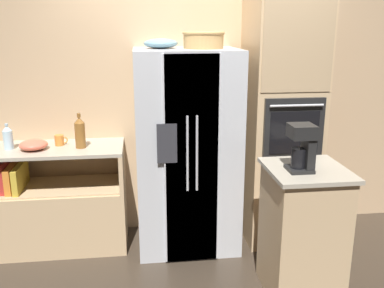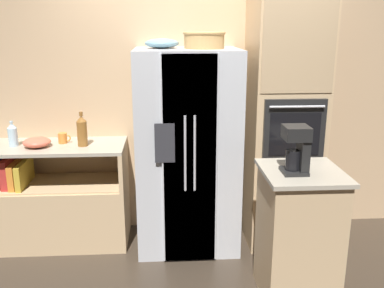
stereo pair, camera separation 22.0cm
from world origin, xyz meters
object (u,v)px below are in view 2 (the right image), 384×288
(refrigerator, at_px, (187,151))
(fruit_bowl, at_px, (162,43))
(bottle_short, at_px, (13,134))
(coffee_maker, at_px, (298,148))
(wicker_basket, at_px, (204,39))
(bottle_tall, at_px, (82,131))
(mug, at_px, (63,138))
(mixing_bowl, at_px, (37,142))
(wall_oven, at_px, (283,120))

(refrigerator, relative_size, fruit_bowl, 6.15)
(bottle_short, bearing_deg, coffee_maker, -24.16)
(wicker_basket, xyz_separation_m, coffee_maker, (0.55, -0.92, -0.68))
(fruit_bowl, relative_size, bottle_tall, 0.95)
(mug, distance_m, mixing_bowl, 0.23)
(fruit_bowl, xyz_separation_m, mixing_bowl, (-1.10, -0.02, -0.83))
(refrigerator, bearing_deg, bottle_short, 176.91)
(bottle_short, distance_m, coffee_maker, 2.43)
(wicker_basket, height_order, mixing_bowl, wicker_basket)
(refrigerator, distance_m, wall_oven, 0.90)
(wall_oven, distance_m, mug, 1.98)
(bottle_short, bearing_deg, refrigerator, -3.09)
(wicker_basket, distance_m, mixing_bowl, 1.69)
(wall_oven, bearing_deg, mug, 176.91)
(fruit_bowl, distance_m, mixing_bowl, 1.38)
(refrigerator, height_order, fruit_bowl, fruit_bowl)
(wall_oven, height_order, coffee_maker, wall_oven)
(refrigerator, relative_size, mug, 15.75)
(wicker_basket, xyz_separation_m, mixing_bowl, (-1.45, 0.03, -0.87))
(wicker_basket, relative_size, bottle_tall, 1.16)
(refrigerator, height_order, bottle_tall, refrigerator)
(bottle_tall, height_order, bottle_short, bottle_tall)
(refrigerator, xyz_separation_m, wall_oven, (0.86, 0.04, 0.26))
(refrigerator, relative_size, wicker_basket, 5.03)
(mug, xyz_separation_m, coffee_maker, (1.81, -1.06, 0.18))
(mixing_bowl, bearing_deg, mug, 29.50)
(wicker_basket, bearing_deg, mug, 173.54)
(wall_oven, relative_size, mixing_bowl, 9.68)
(fruit_bowl, distance_m, bottle_tall, 1.02)
(fruit_bowl, height_order, coffee_maker, fruit_bowl)
(wicker_basket, distance_m, fruit_bowl, 0.36)
(coffee_maker, bearing_deg, refrigerator, 127.35)
(mixing_bowl, distance_m, coffee_maker, 2.22)
(refrigerator, height_order, bottle_short, refrigerator)
(refrigerator, xyz_separation_m, coffee_maker, (0.70, -0.91, 0.28))
(bottle_tall, distance_m, mug, 0.24)
(mug, distance_m, coffee_maker, 2.10)
(wall_oven, bearing_deg, refrigerator, -177.19)
(refrigerator, xyz_separation_m, mug, (-1.11, 0.15, 0.10))
(wicker_basket, bearing_deg, refrigerator, -177.35)
(refrigerator, relative_size, mixing_bowl, 7.49)
(fruit_bowl, height_order, bottle_tall, fruit_bowl)
(bottle_tall, height_order, coffee_maker, coffee_maker)
(wicker_basket, bearing_deg, mixing_bowl, 178.83)
(wicker_basket, bearing_deg, bottle_short, 177.40)
(bottle_short, height_order, coffee_maker, coffee_maker)
(bottle_tall, bearing_deg, bottle_short, 176.64)
(wall_oven, xyz_separation_m, mixing_bowl, (-2.17, -0.01, -0.17))
(mug, bearing_deg, bottle_tall, -27.72)
(fruit_bowl, bearing_deg, wicker_basket, -8.76)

